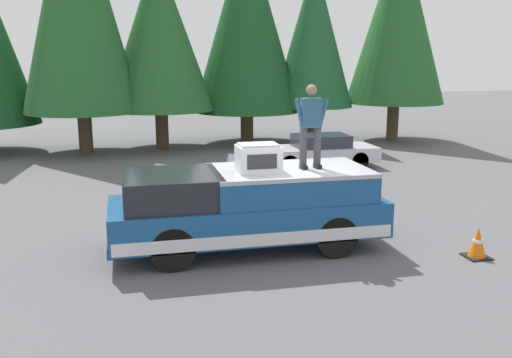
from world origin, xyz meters
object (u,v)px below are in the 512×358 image
Objects in this scene: person_on_truck_bed at (311,124)px; pickup_truck at (248,208)px; parked_car_silver at (319,151)px; traffic_cone at (478,243)px; compressor_unit at (258,158)px.

pickup_truck is at bearing 87.13° from person_on_truck_bed.
parked_car_silver reaches higher than traffic_cone.
person_on_truck_bed is (-0.06, -1.29, 1.68)m from pickup_truck.
person_on_truck_bed is 8.71m from parked_car_silver.
pickup_truck is 1.08m from compressor_unit.
pickup_truck is 6.60× the size of compressor_unit.
pickup_truck is at bearing 151.39° from parked_car_silver.
parked_car_silver is (7.87, -4.29, -0.29)m from pickup_truck.
traffic_cone is at bearing 180.00° from parked_car_silver.
parked_car_silver is at bearing -27.07° from compressor_unit.
compressor_unit reaches higher than parked_car_silver.
pickup_truck is 3.28× the size of person_on_truck_bed.
parked_car_silver is 9.42m from traffic_cone.
person_on_truck_bed is at bearing 159.30° from parked_car_silver.
compressor_unit is 0.20× the size of parked_car_silver.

